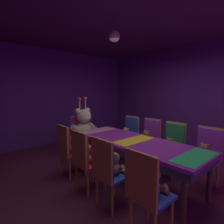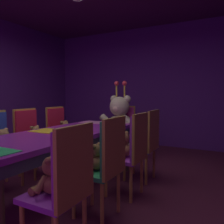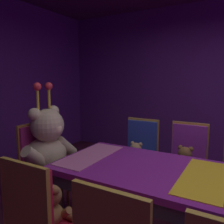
% 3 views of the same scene
% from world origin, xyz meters
% --- Properties ---
extents(ground_plane, '(7.90, 7.90, 0.00)m').
position_xyz_m(ground_plane, '(0.00, 0.00, 0.00)').
color(ground_plane, '#591E33').
extents(wall_back, '(5.20, 0.12, 2.80)m').
position_xyz_m(wall_back, '(0.00, 3.20, 1.40)').
color(wall_back, '#59267F').
rests_on(wall_back, ground_plane).
extents(banquet_table, '(0.90, 2.45, 0.75)m').
position_xyz_m(banquet_table, '(0.00, 0.00, 0.65)').
color(banquet_table, purple).
rests_on(banquet_table, ground_plane).
extents(teddy_left_1, '(0.26, 0.33, 0.31)m').
position_xyz_m(teddy_left_1, '(-0.70, -0.26, 0.59)').
color(teddy_left_1, '#9E7247').
rests_on(teddy_left_1, chair_left_1).
extents(chair_left_2, '(0.42, 0.41, 0.98)m').
position_xyz_m(chair_left_2, '(-0.85, 0.28, 0.60)').
color(chair_left_2, red).
rests_on(chair_left_2, ground_plane).
extents(teddy_left_2, '(0.23, 0.30, 0.28)m').
position_xyz_m(teddy_left_2, '(-0.71, 0.28, 0.58)').
color(teddy_left_2, olive).
rests_on(teddy_left_2, chair_left_2).
extents(chair_left_3, '(0.42, 0.41, 0.98)m').
position_xyz_m(chair_left_3, '(-0.82, 0.89, 0.60)').
color(chair_left_3, red).
rests_on(chair_left_3, ground_plane).
extents(teddy_left_3, '(0.24, 0.32, 0.30)m').
position_xyz_m(teddy_left_3, '(-0.68, 0.89, 0.59)').
color(teddy_left_3, olive).
rests_on(teddy_left_3, chair_left_3).
extents(chair_right_0, '(0.42, 0.41, 0.98)m').
position_xyz_m(chair_right_0, '(0.84, -0.89, 0.60)').
color(chair_right_0, purple).
rests_on(chair_right_0, ground_plane).
extents(teddy_right_0, '(0.24, 0.31, 0.29)m').
position_xyz_m(teddy_right_0, '(0.69, -0.89, 0.58)').
color(teddy_right_0, brown).
rests_on(teddy_right_0, chair_right_0).
extents(chair_right_1, '(0.42, 0.41, 0.98)m').
position_xyz_m(chair_right_1, '(0.82, -0.27, 0.60)').
color(chair_right_1, '#268C4C').
rests_on(chair_right_1, ground_plane).
extents(teddy_right_1, '(0.22, 0.28, 0.26)m').
position_xyz_m(teddy_right_1, '(0.68, -0.27, 0.57)').
color(teddy_right_1, brown).
rests_on(teddy_right_1, chair_right_1).
extents(chair_right_2, '(0.42, 0.41, 0.98)m').
position_xyz_m(chair_right_2, '(0.85, 0.29, 0.60)').
color(chair_right_2, purple).
rests_on(chair_right_2, ground_plane).
extents(teddy_right_2, '(0.25, 0.32, 0.30)m').
position_xyz_m(teddy_right_2, '(0.71, 0.29, 0.59)').
color(teddy_right_2, brown).
rests_on(teddy_right_2, chair_right_2).
extents(chair_right_3, '(0.42, 0.41, 0.98)m').
position_xyz_m(chair_right_3, '(0.82, 0.86, 0.60)').
color(chair_right_3, '#2D47B2').
rests_on(chair_right_3, ground_plane).
extents(teddy_right_3, '(0.22, 0.29, 0.27)m').
position_xyz_m(teddy_right_3, '(0.67, 0.86, 0.58)').
color(teddy_right_3, tan).
rests_on(teddy_right_3, chair_right_3).
extents(throne_chair, '(0.41, 0.42, 0.98)m').
position_xyz_m(throne_chair, '(0.00, 1.77, 0.60)').
color(throne_chair, '#CC338C').
rests_on(throne_chair, ground_plane).
extents(king_teddy_bear, '(0.77, 0.59, 0.98)m').
position_xyz_m(king_teddy_bear, '(0.00, 1.60, 0.77)').
color(king_teddy_bear, beige).
rests_on(king_teddy_bear, throne_chair).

